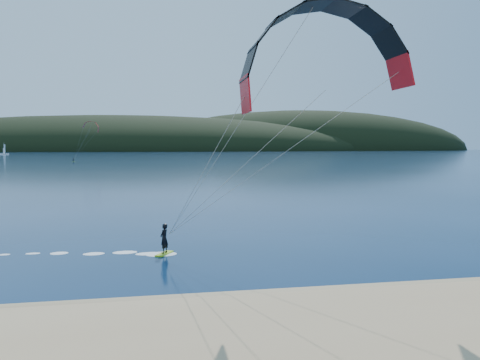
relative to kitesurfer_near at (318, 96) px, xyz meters
name	(u,v)px	position (x,y,z in m)	size (l,w,h in m)	color
ground	(262,345)	(-4.55, -7.34, -9.43)	(1800.00, 1800.00, 0.00)	#081F3B
wet_sand	(240,301)	(-4.55, -2.84, -9.38)	(220.00, 2.50, 0.10)	#967957
headland	(160,151)	(-3.92, 737.95, -9.43)	(1200.00, 310.00, 140.00)	black
kitesurfer_near	(318,96)	(0.00, 0.00, 0.00)	(23.24, 10.09, 13.62)	#9DD218
kitesurfer_far	(90,129)	(-37.12, 188.78, 5.02)	(13.23, 8.13, 18.10)	#9DD218
sailboat	(4,154)	(-134.83, 390.23, -8.68)	(7.26, 4.57, 10.16)	white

